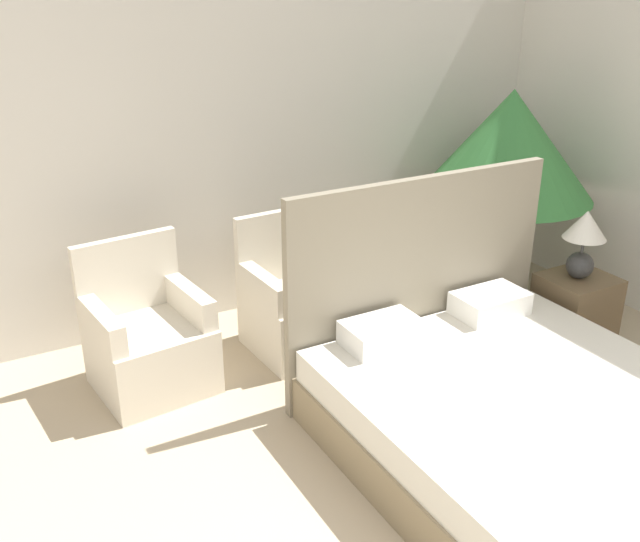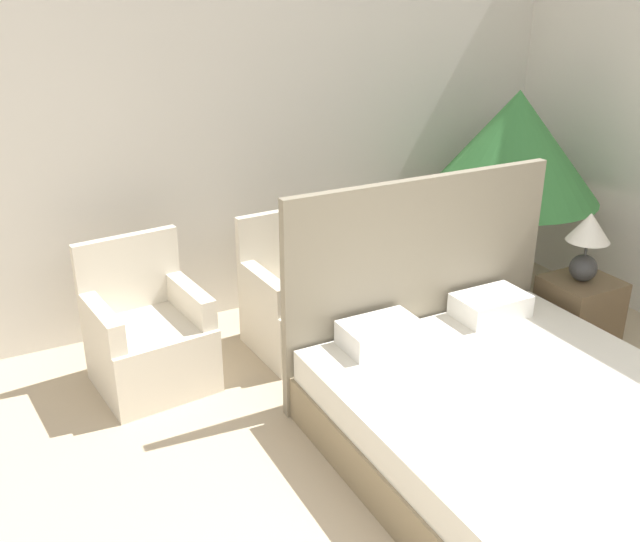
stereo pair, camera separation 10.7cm
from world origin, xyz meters
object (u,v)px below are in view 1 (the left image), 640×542
Objects in this scene: armchair_near_window_left at (149,345)px; potted_palm at (509,149)px; nightstand at (574,313)px; table_lamp at (584,236)px; bed at (528,421)px; armchair_near_window_right at (299,309)px.

armchair_near_window_left is 2.97m from potted_palm.
nightstand is 0.56m from table_lamp.
potted_palm is 1.03m from table_lamp.
nightstand is (-0.16, -0.94, -0.92)m from potted_palm.
bed is 1.35× the size of potted_palm.
armchair_near_window_right is at bearing -5.87° from armchair_near_window_left.
nightstand is at bearing 5.57° from table_lamp.
bed is 4.09× the size of nightstand.
table_lamp is (-0.18, -0.95, -0.36)m from potted_palm.
bed reaches higher than table_lamp.
bed is at bearing -78.11° from armchair_near_window_right.
potted_palm is 1.33m from nightstand.
potted_palm is at bearing 80.44° from nightstand.
armchair_near_window_left is 1.96× the size of table_lamp.
armchair_near_window_left is 1.00× the size of armchair_near_window_right.
potted_palm is at bearing 79.35° from table_lamp.
bed is 4.70× the size of table_lamp.
armchair_near_window_right is at bearing 149.78° from nightstand.
armchair_near_window_left is at bearing 160.51° from nightstand.
potted_palm is at bearing -5.88° from armchair_near_window_left.
bed is at bearing -146.26° from table_lamp.
bed is 2.28m from armchair_near_window_left.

